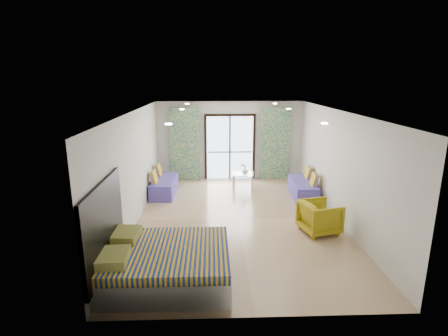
{
  "coord_description": "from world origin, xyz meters",
  "views": [
    {
      "loc": [
        -0.64,
        -8.21,
        3.46
      ],
      "look_at": [
        -0.31,
        0.73,
        1.15
      ],
      "focal_mm": 28.0,
      "sensor_mm": 36.0,
      "label": 1
    }
  ],
  "objects_px": {
    "coffee_table": "(243,175)",
    "armchair": "(320,216)",
    "bed": "(164,264)",
    "daybed_right": "(303,188)",
    "daybed_left": "(164,185)"
  },
  "relations": [
    {
      "from": "daybed_right",
      "to": "coffee_table",
      "type": "bearing_deg",
      "value": 153.94
    },
    {
      "from": "daybed_right",
      "to": "armchair",
      "type": "height_order",
      "value": "daybed_right"
    },
    {
      "from": "armchair",
      "to": "daybed_left",
      "type": "bearing_deg",
      "value": 38.94
    },
    {
      "from": "daybed_left",
      "to": "armchair",
      "type": "height_order",
      "value": "daybed_left"
    },
    {
      "from": "daybed_right",
      "to": "armchair",
      "type": "xyz_separation_m",
      "value": [
        -0.29,
        -2.55,
        0.15
      ]
    },
    {
      "from": "daybed_right",
      "to": "coffee_table",
      "type": "relative_size",
      "value": 2.14
    },
    {
      "from": "bed",
      "to": "coffee_table",
      "type": "height_order",
      "value": "coffee_table"
    },
    {
      "from": "coffee_table",
      "to": "armchair",
      "type": "xyz_separation_m",
      "value": [
        1.45,
        -3.52,
        0.0
      ]
    },
    {
      "from": "bed",
      "to": "daybed_right",
      "type": "bearing_deg",
      "value": 50.84
    },
    {
      "from": "bed",
      "to": "armchair",
      "type": "distance_m",
      "value": 3.8
    },
    {
      "from": "daybed_right",
      "to": "armchair",
      "type": "distance_m",
      "value": 2.57
    },
    {
      "from": "daybed_right",
      "to": "coffee_table",
      "type": "height_order",
      "value": "daybed_right"
    },
    {
      "from": "bed",
      "to": "coffee_table",
      "type": "relative_size",
      "value": 2.78
    },
    {
      "from": "bed",
      "to": "daybed_right",
      "type": "height_order",
      "value": "daybed_right"
    },
    {
      "from": "bed",
      "to": "armchair",
      "type": "relative_size",
      "value": 2.7
    }
  ]
}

